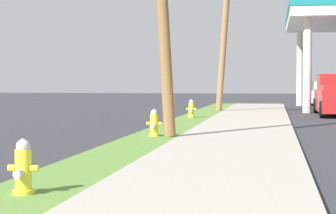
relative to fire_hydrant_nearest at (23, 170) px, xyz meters
name	(u,v)px	position (x,y,z in m)	size (l,w,h in m)	color
fire_hydrant_nearest	(23,170)	(0.00, 0.00, 0.00)	(0.42, 0.38, 0.74)	yellow
fire_hydrant_second	(154,124)	(0.06, 9.00, 0.00)	(0.42, 0.38, 0.74)	yellow
fire_hydrant_third	(191,110)	(-0.09, 18.00, 0.00)	(0.42, 0.37, 0.74)	yellow
utility_pole_background	(225,18)	(0.86, 23.83, 4.31)	(1.43, 1.48, 9.10)	#937047
car_white_by_far_pump	(320,94)	(6.39, 36.76, 0.28)	(1.94, 4.50, 1.57)	white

